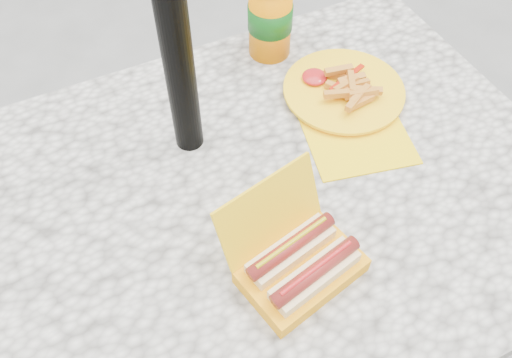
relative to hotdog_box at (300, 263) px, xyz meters
name	(u,v)px	position (x,y,z in m)	size (l,w,h in m)	color
ground	(238,358)	(-0.05, 0.16, -0.78)	(60.00, 60.00, 0.00)	slate
picnic_table	(228,239)	(-0.05, 0.16, -0.14)	(1.20, 0.80, 0.75)	beige
hotdog_box	(300,263)	(0.00, 0.00, 0.00)	(0.21, 0.19, 0.14)	yellow
fries_plate	(345,93)	(0.26, 0.29, -0.02)	(0.26, 0.33, 0.05)	yellow
soda_cup	(270,17)	(0.20, 0.48, 0.05)	(0.09, 0.09, 0.17)	#FF8600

